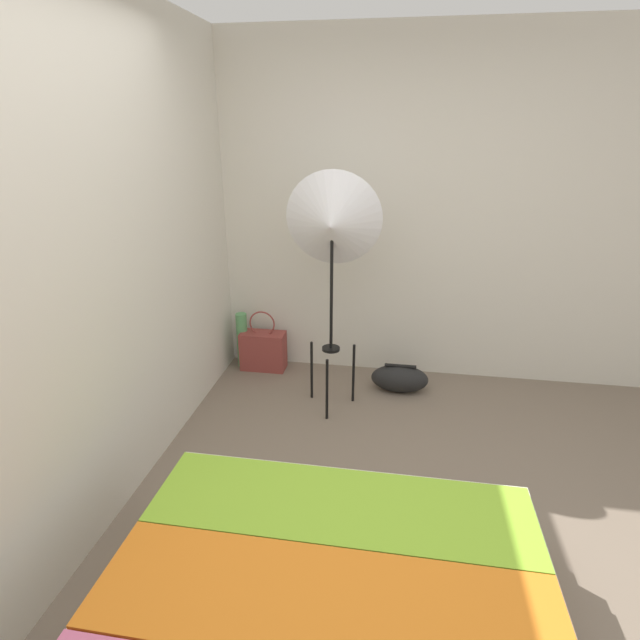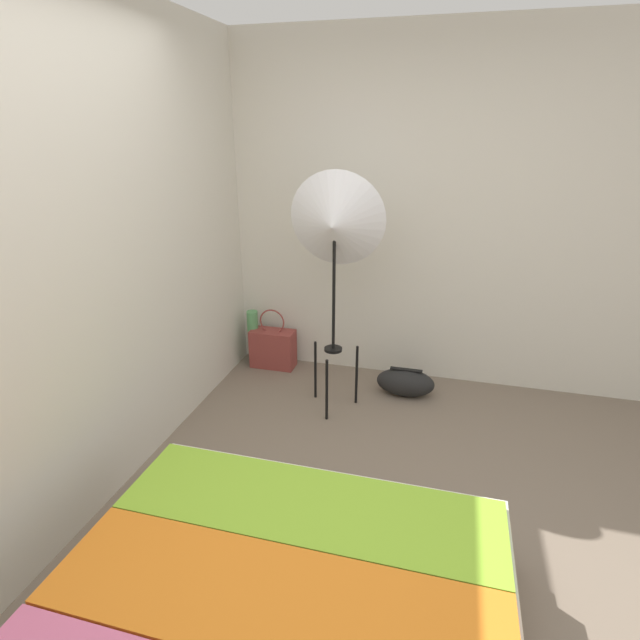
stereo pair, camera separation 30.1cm
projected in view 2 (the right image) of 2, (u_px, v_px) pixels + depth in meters
ground_plane at (340, 583)px, 2.26m from camera, size 14.00×14.00×0.00m
wall_back at (407, 216)px, 3.73m from camera, size 8.00×0.05×2.60m
wall_side_left at (158, 238)px, 3.01m from camera, size 0.05×8.00×2.60m
photo_umbrella at (335, 225)px, 3.20m from camera, size 0.64×0.33×1.68m
tote_bag at (273, 348)px, 4.23m from camera, size 0.37×0.18×0.52m
duffel_bag at (405, 382)px, 3.80m from camera, size 0.44×0.21×0.22m
paper_roll at (253, 337)px, 4.28m from camera, size 0.09×0.09×0.47m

